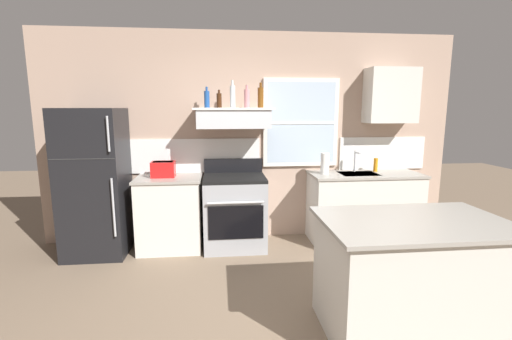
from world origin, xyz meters
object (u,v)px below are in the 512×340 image
(kitchen_island, at_px, (411,276))
(paper_towel_roll, at_px, (325,163))
(stove_range, at_px, (235,211))
(bottle_clear_tall, at_px, (233,96))
(bottle_blue_liqueur, at_px, (207,99))
(bottle_brown_stout, at_px, (219,100))
(dish_soap_bottle, at_px, (376,165))
(bottle_rose_pink, at_px, (247,98))
(refrigerator, at_px, (95,183))
(bottle_amber_wine, at_px, (261,97))
(toaster, at_px, (163,169))

(kitchen_island, bearing_deg, paper_towel_roll, 93.58)
(stove_range, relative_size, kitchen_island, 0.78)
(bottle_clear_tall, bearing_deg, bottle_blue_liqueur, 167.44)
(bottle_blue_liqueur, distance_m, kitchen_island, 2.94)
(bottle_brown_stout, bearing_deg, dish_soap_bottle, 0.11)
(stove_range, height_order, bottle_rose_pink, bottle_rose_pink)
(paper_towel_roll, height_order, dish_soap_bottle, paper_towel_roll)
(bottle_brown_stout, relative_size, bottle_rose_pink, 0.80)
(bottle_brown_stout, distance_m, bottle_rose_pink, 0.35)
(refrigerator, bearing_deg, bottle_blue_liqueur, 7.34)
(bottle_clear_tall, bearing_deg, paper_towel_roll, -2.06)
(bottle_blue_liqueur, bearing_deg, stove_range, -24.99)
(bottle_brown_stout, height_order, paper_towel_roll, bottle_brown_stout)
(stove_range, bearing_deg, bottle_brown_stout, 141.76)
(bottle_amber_wine, bearing_deg, dish_soap_bottle, 3.46)
(dish_soap_bottle, xyz_separation_m, kitchen_island, (-0.60, -2.02, -0.54))
(bottle_blue_liqueur, xyz_separation_m, paper_towel_roll, (1.48, -0.11, -0.81))
(refrigerator, distance_m, bottle_brown_stout, 1.77)
(bottle_rose_pink, xyz_separation_m, dish_soap_bottle, (1.72, 0.10, -0.86))
(bottle_blue_liqueur, xyz_separation_m, bottle_clear_tall, (0.31, -0.07, 0.03))
(bottle_rose_pink, bearing_deg, bottle_amber_wine, 0.84)
(refrigerator, bearing_deg, bottle_clear_tall, 3.56)
(bottle_rose_pink, height_order, paper_towel_roll, bottle_rose_pink)
(bottle_brown_stout, bearing_deg, refrigerator, -173.97)
(bottle_brown_stout, xyz_separation_m, kitchen_island, (1.45, -2.02, -1.38))
(bottle_amber_wine, distance_m, paper_towel_roll, 1.17)
(bottle_rose_pink, height_order, dish_soap_bottle, bottle_rose_pink)
(bottle_clear_tall, height_order, paper_towel_roll, bottle_clear_tall)
(bottle_amber_wine, relative_size, dish_soap_bottle, 1.66)
(stove_range, distance_m, dish_soap_bottle, 1.96)
(paper_towel_roll, height_order, kitchen_island, paper_towel_roll)
(bottle_rose_pink, relative_size, paper_towel_roll, 1.00)
(toaster, xyz_separation_m, stove_range, (0.86, -0.05, -0.54))
(bottle_clear_tall, relative_size, paper_towel_roll, 1.21)
(kitchen_island, bearing_deg, refrigerator, 147.54)
(paper_towel_roll, relative_size, dish_soap_bottle, 1.50)
(dish_soap_bottle, bearing_deg, bottle_clear_tall, -178.23)
(bottle_brown_stout, height_order, bottle_rose_pink, bottle_rose_pink)
(bottle_clear_tall, relative_size, kitchen_island, 0.23)
(toaster, bearing_deg, dish_soap_bottle, 1.85)
(refrigerator, relative_size, toaster, 5.86)
(bottle_brown_stout, bearing_deg, toaster, -173.05)
(toaster, height_order, kitchen_island, toaster)
(refrigerator, relative_size, bottle_rose_pink, 6.47)
(dish_soap_bottle, bearing_deg, bottle_rose_pink, -176.79)
(toaster, height_order, bottle_amber_wine, bottle_amber_wine)
(stove_range, xyz_separation_m, dish_soap_bottle, (1.88, 0.14, 0.54))
(bottle_blue_liqueur, bearing_deg, paper_towel_roll, -4.31)
(bottle_rose_pink, relative_size, kitchen_island, 0.19)
(bottle_brown_stout, bearing_deg, stove_range, -38.24)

